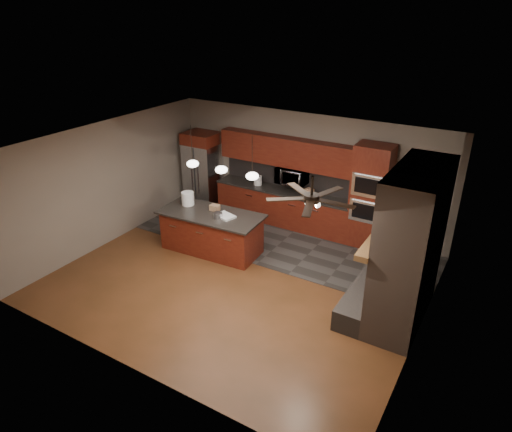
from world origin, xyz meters
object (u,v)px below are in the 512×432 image
Objects in this scene: refrigerator at (203,170)px; counter_bucket at (258,180)px; oven_tower at (370,197)px; paint_can at (218,215)px; paint_tray at (225,216)px; microwave at (292,176)px; cardboard_box at (215,208)px; white_bucket at (188,198)px; kitchen_island at (212,232)px; counter_box at (309,193)px.

refrigerator is 8.94× the size of counter_bucket.
oven_tower is 3.39m from paint_can.
microwave is at bearing 91.74° from paint_tray.
cardboard_box is at bearing -115.51° from microwave.
microwave is 3.21× the size of counter_bucket.
white_bucket is 1.33× the size of counter_bucket.
paint_can is (1.97, -2.08, -0.04)m from refrigerator.
paint_tray is (-2.51, -2.04, -0.25)m from oven_tower.
refrigerator is at bearing 152.45° from paint_tray.
cardboard_box reaches higher than kitchen_island.
counter_bucket is at bearing 179.85° from oven_tower.
paint_can is at bearing -24.60° from kitchen_island.
paint_tray is (1.09, -0.11, -0.13)m from white_bucket.
refrigerator reaches higher than counter_bucket.
cardboard_box is 1.88m from counter_bucket.
refrigerator reaches higher than kitchen_island.
counter_bucket reaches higher than kitchen_island.
counter_bucket reaches higher than paint_can.
oven_tower reaches higher than counter_box.
white_bucket is at bearing -122.73° from counter_box.
cardboard_box reaches higher than paint_can.
paint_tray is at bearing -43.61° from refrigerator.
paint_can is at bearing -46.66° from refrigerator.
white_bucket is at bearing -176.52° from cardboard_box.
kitchen_island is 2.53m from counter_box.
paint_tray is 2.06× the size of cardboard_box.
kitchen_island is 11.70× the size of counter_box.
paint_can is 2.19m from counter_bucket.
oven_tower is at bearing 28.18° from white_bucket.
counter_bucket is 1.45m from counter_box.
paint_tray is at bearing -5.78° from white_bucket.
refrigerator is (-2.60, -0.13, -0.28)m from microwave.
kitchen_island is 7.81× the size of white_bucket.
white_bucket is at bearing 167.12° from paint_can.
paint_tray is 2.08× the size of counter_box.
counter_box is at bearing 78.05° from paint_tray.
counter_bucket is at bearing 70.04° from white_bucket.
refrigerator is 10.09× the size of counter_box.
oven_tower is 7.86× the size of white_bucket.
kitchen_island is (-0.91, -2.11, -0.84)m from microwave.
oven_tower reaches higher than paint_can.
oven_tower is 4.09m from white_bucket.
refrigerator is 2.66m from kitchen_island.
refrigerator is at bearing 132.02° from cardboard_box.
refrigerator reaches higher than counter_box.
paint_tray is (0.10, 0.12, -0.04)m from paint_can.
refrigerator is at bearing 127.16° from kitchen_island.
paint_tray is 1.84× the size of counter_bucket.
counter_box is at bearing 61.22° from paint_can.
refrigerator is 1.68m from counter_bucket.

